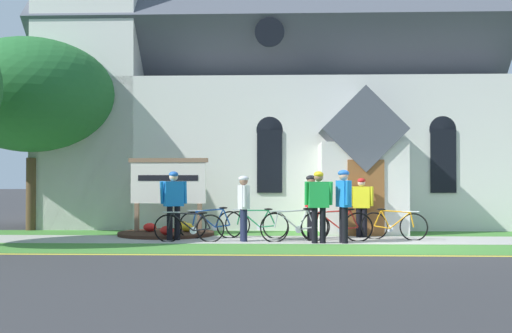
{
  "coord_description": "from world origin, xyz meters",
  "views": [
    {
      "loc": [
        -2.62,
        -14.57,
        1.6
      ],
      "look_at": [
        -3.23,
        2.35,
        1.91
      ],
      "focal_mm": 43.92,
      "sensor_mm": 36.0,
      "label": 1
    }
  ],
  "objects_px": {
    "bicycle_red": "(337,226)",
    "cyclist_in_blue_jersey": "(319,201)",
    "bicycle_yellow": "(189,227)",
    "roadside_conifer": "(481,92)",
    "cyclist_in_white_jersey": "(362,203)",
    "church_sign": "(168,183)",
    "cyclist_in_orange_jersey": "(244,203)",
    "bicycle_orange": "(393,225)",
    "bicycle_silver": "(212,224)",
    "cyclist_in_red_jersey": "(174,199)",
    "cyclist_in_green_jersey": "(311,202)",
    "bicycle_green": "(257,224)",
    "yard_deciduous_tree": "(32,96)",
    "cyclist_in_yellow_jersey": "(344,200)",
    "bicycle_white": "(295,226)"
  },
  "relations": [
    {
      "from": "cyclist_in_orange_jersey",
      "to": "yard_deciduous_tree",
      "type": "xyz_separation_m",
      "value": [
        -6.68,
        3.18,
        3.16
      ]
    },
    {
      "from": "church_sign",
      "to": "cyclist_in_white_jersey",
      "type": "xyz_separation_m",
      "value": [
        5.34,
        -0.65,
        -0.52
      ]
    },
    {
      "from": "bicycle_red",
      "to": "cyclist_in_blue_jersey",
      "type": "bearing_deg",
      "value": -128.36
    },
    {
      "from": "bicycle_white",
      "to": "bicycle_silver",
      "type": "distance_m",
      "value": 2.3
    },
    {
      "from": "bicycle_orange",
      "to": "cyclist_in_orange_jersey",
      "type": "height_order",
      "value": "cyclist_in_orange_jersey"
    },
    {
      "from": "bicycle_green",
      "to": "yard_deciduous_tree",
      "type": "height_order",
      "value": "yard_deciduous_tree"
    },
    {
      "from": "cyclist_in_red_jersey",
      "to": "bicycle_red",
      "type": "bearing_deg",
      "value": 0.31
    },
    {
      "from": "cyclist_in_green_jersey",
      "to": "roadside_conifer",
      "type": "relative_size",
      "value": 0.24
    },
    {
      "from": "bicycle_red",
      "to": "bicycle_yellow",
      "type": "bearing_deg",
      "value": -174.1
    },
    {
      "from": "cyclist_in_blue_jersey",
      "to": "cyclist_in_red_jersey",
      "type": "height_order",
      "value": "cyclist_in_red_jersey"
    },
    {
      "from": "bicycle_yellow",
      "to": "cyclist_in_orange_jersey",
      "type": "relative_size",
      "value": 1.07
    },
    {
      "from": "yard_deciduous_tree",
      "to": "cyclist_in_blue_jersey",
      "type": "bearing_deg",
      "value": -22.69
    },
    {
      "from": "bicycle_orange",
      "to": "bicycle_red",
      "type": "height_order",
      "value": "bicycle_red"
    },
    {
      "from": "bicycle_orange",
      "to": "cyclist_in_red_jersey",
      "type": "height_order",
      "value": "cyclist_in_red_jersey"
    },
    {
      "from": "bicycle_orange",
      "to": "cyclist_in_orange_jersey",
      "type": "xyz_separation_m",
      "value": [
        -3.84,
        -0.6,
        0.59
      ]
    },
    {
      "from": "roadside_conifer",
      "to": "yard_deciduous_tree",
      "type": "relative_size",
      "value": 1.19
    },
    {
      "from": "cyclist_in_yellow_jersey",
      "to": "cyclist_in_orange_jersey",
      "type": "bearing_deg",
      "value": 172.32
    },
    {
      "from": "bicycle_green",
      "to": "yard_deciduous_tree",
      "type": "bearing_deg",
      "value": 162.33
    },
    {
      "from": "cyclist_in_green_jersey",
      "to": "cyclist_in_orange_jersey",
      "type": "height_order",
      "value": "cyclist_in_green_jersey"
    },
    {
      "from": "bicycle_silver",
      "to": "church_sign",
      "type": "bearing_deg",
      "value": 140.88
    },
    {
      "from": "bicycle_red",
      "to": "cyclist_in_green_jersey",
      "type": "relative_size",
      "value": 1.08
    },
    {
      "from": "bicycle_yellow",
      "to": "cyclist_in_white_jersey",
      "type": "relative_size",
      "value": 1.11
    },
    {
      "from": "bicycle_yellow",
      "to": "bicycle_orange",
      "type": "bearing_deg",
      "value": 8.11
    },
    {
      "from": "bicycle_yellow",
      "to": "cyclist_in_white_jersey",
      "type": "height_order",
      "value": "cyclist_in_white_jersey"
    },
    {
      "from": "cyclist_in_blue_jersey",
      "to": "bicycle_yellow",
      "type": "bearing_deg",
      "value": 175.55
    },
    {
      "from": "cyclist_in_white_jersey",
      "to": "yard_deciduous_tree",
      "type": "distance_m",
      "value": 10.48
    },
    {
      "from": "bicycle_silver",
      "to": "bicycle_orange",
      "type": "bearing_deg",
      "value": -2.19
    },
    {
      "from": "bicycle_white",
      "to": "cyclist_in_yellow_jersey",
      "type": "height_order",
      "value": "cyclist_in_yellow_jersey"
    },
    {
      "from": "bicycle_orange",
      "to": "bicycle_yellow",
      "type": "height_order",
      "value": "bicycle_orange"
    },
    {
      "from": "bicycle_orange",
      "to": "bicycle_silver",
      "type": "relative_size",
      "value": 0.98
    },
    {
      "from": "bicycle_silver",
      "to": "yard_deciduous_tree",
      "type": "height_order",
      "value": "yard_deciduous_tree"
    },
    {
      "from": "cyclist_in_white_jersey",
      "to": "yard_deciduous_tree",
      "type": "xyz_separation_m",
      "value": [
        -9.79,
        1.95,
        3.2
      ]
    },
    {
      "from": "bicycle_red",
      "to": "cyclist_in_green_jersey",
      "type": "bearing_deg",
      "value": 141.79
    },
    {
      "from": "bicycle_orange",
      "to": "cyclist_in_orange_jersey",
      "type": "distance_m",
      "value": 3.93
    },
    {
      "from": "bicycle_white",
      "to": "bicycle_silver",
      "type": "xyz_separation_m",
      "value": [
        -2.17,
        0.75,
        -0.01
      ]
    },
    {
      "from": "bicycle_yellow",
      "to": "cyclist_in_green_jersey",
      "type": "relative_size",
      "value": 1.06
    },
    {
      "from": "bicycle_yellow",
      "to": "cyclist_in_green_jersey",
      "type": "xyz_separation_m",
      "value": [
        3.07,
        0.87,
        0.61
      ]
    },
    {
      "from": "bicycle_orange",
      "to": "bicycle_green",
      "type": "distance_m",
      "value": 3.57
    },
    {
      "from": "cyclist_in_orange_jersey",
      "to": "bicycle_white",
      "type": "bearing_deg",
      "value": 1.23
    },
    {
      "from": "bicycle_orange",
      "to": "cyclist_in_blue_jersey",
      "type": "distance_m",
      "value": 2.32
    },
    {
      "from": "bicycle_yellow",
      "to": "roadside_conifer",
      "type": "relative_size",
      "value": 0.25
    },
    {
      "from": "bicycle_green",
      "to": "roadside_conifer",
      "type": "distance_m",
      "value": 11.16
    },
    {
      "from": "bicycle_yellow",
      "to": "cyclist_in_blue_jersey",
      "type": "xyz_separation_m",
      "value": [
        3.2,
        -0.25,
        0.68
      ]
    },
    {
      "from": "bicycle_green",
      "to": "bicycle_silver",
      "type": "bearing_deg",
      "value": -171.37
    },
    {
      "from": "roadside_conifer",
      "to": "cyclist_in_white_jersey",
      "type": "bearing_deg",
      "value": -129.79
    },
    {
      "from": "bicycle_green",
      "to": "cyclist_in_orange_jersey",
      "type": "xyz_separation_m",
      "value": [
        -0.29,
        -0.96,
        0.59
      ]
    },
    {
      "from": "bicycle_green",
      "to": "cyclist_in_green_jersey",
      "type": "xyz_separation_m",
      "value": [
        1.44,
        -0.22,
        0.6
      ]
    },
    {
      "from": "church_sign",
      "to": "bicycle_orange",
      "type": "relative_size",
      "value": 1.39
    },
    {
      "from": "bicycle_white",
      "to": "cyclist_in_red_jersey",
      "type": "height_order",
      "value": "cyclist_in_red_jersey"
    },
    {
      "from": "roadside_conifer",
      "to": "cyclist_in_orange_jersey",
      "type": "bearing_deg",
      "value": -138.07
    }
  ]
}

